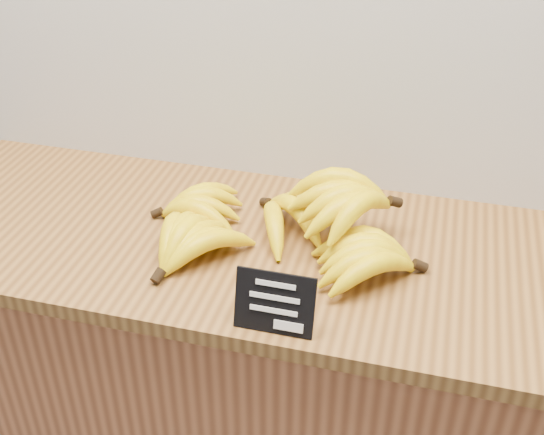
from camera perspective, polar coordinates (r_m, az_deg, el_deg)
The scene contains 4 objects.
counter at distance 1.62m, azimuth 0.47°, elevation -16.11°, with size 1.37×0.50×0.90m, color #A65F35.
counter_top at distance 1.31m, azimuth 0.56°, elevation -2.69°, with size 1.53×0.54×0.03m, color brown.
chalkboard_sign at distance 1.08m, azimuth 0.21°, elevation -7.18°, with size 0.13×0.01×0.10m, color black.
banana_pile at distance 1.27m, azimuth 1.10°, elevation -0.66°, with size 0.55×0.34×0.12m.
Camera 1 is at (0.36, 1.72, 1.68)m, focal length 45.00 mm.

